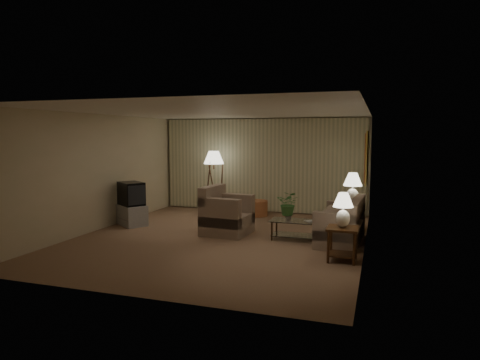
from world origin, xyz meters
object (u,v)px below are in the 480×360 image
object	(u,v)px
ottoman	(256,208)
armchair	(227,215)
side_table_near	(342,238)
crt_tv	(131,194)
vase	(288,217)
table_lamp_near	(343,207)
tv_cabinet	(132,215)
sofa	(340,225)
side_table_far	(352,213)
coffee_table	(295,227)
table_lamp_far	(353,186)
floor_lamp	(214,181)

from	to	relation	value
ottoman	armchair	bearing A→B (deg)	-90.42
side_table_near	crt_tv	size ratio (longest dim) A/B	0.74
crt_tv	vase	distance (m)	3.99
table_lamp_near	tv_cabinet	xyz separation A→B (m)	(-5.20, 1.47, -0.71)
sofa	side_table_far	distance (m)	1.26
table_lamp_near	coffee_table	xyz separation A→B (m)	(-1.07, 1.25, -0.69)
sofa	coffee_table	world-z (taller)	sofa
crt_tv	vase	bearing A→B (deg)	31.63
side_table_near	ottoman	distance (m)	4.46
ottoman	coffee_table	bearing A→B (deg)	-56.79
side_table_far	ottoman	size ratio (longest dim) A/B	0.95
table_lamp_near	coffee_table	bearing A→B (deg)	130.68
side_table_near	side_table_far	size ratio (longest dim) A/B	1.00
sofa	crt_tv	xyz separation A→B (m)	(-5.05, 0.12, 0.42)
table_lamp_far	tv_cabinet	bearing A→B (deg)	-167.78
table_lamp_far	sofa	bearing A→B (deg)	-96.84
table_lamp_near	table_lamp_far	world-z (taller)	table_lamp_far
side_table_far	floor_lamp	bearing A→B (deg)	164.96
side_table_far	floor_lamp	xyz separation A→B (m)	(-3.88, 1.04, 0.52)
side_table_near	coffee_table	xyz separation A→B (m)	(-1.07, 1.25, -0.13)
tv_cabinet	floor_lamp	world-z (taller)	floor_lamp
table_lamp_near	vase	world-z (taller)	table_lamp_near
floor_lamp	table_lamp_far	bearing A→B (deg)	-15.04
armchair	crt_tv	xyz separation A→B (m)	(-2.56, 0.16, 0.36)
ottoman	sofa	bearing A→B (deg)	-42.46
sofa	crt_tv	world-z (taller)	crt_tv
sofa	table_lamp_far	world-z (taller)	table_lamp_far
ottoman	vase	xyz separation A→B (m)	(1.39, -2.36, 0.27)
crt_tv	side_table_near	bearing A→B (deg)	19.03
tv_cabinet	table_lamp_near	bearing A→B (deg)	19.03
coffee_table	ottoman	world-z (taller)	ottoman
sofa	coffee_table	size ratio (longest dim) A/B	1.66
table_lamp_near	crt_tv	size ratio (longest dim) A/B	0.76
sofa	crt_tv	distance (m)	5.07
tv_cabinet	ottoman	xyz separation A→B (m)	(2.58, 2.14, -0.04)
tv_cabinet	side_table_near	bearing A→B (deg)	19.03
coffee_table	floor_lamp	world-z (taller)	floor_lamp
coffee_table	crt_tv	xyz separation A→B (m)	(-4.13, 0.22, 0.51)
side_table_near	coffee_table	world-z (taller)	side_table_near
side_table_far	tv_cabinet	world-z (taller)	side_table_far
side_table_far	crt_tv	bearing A→B (deg)	-167.78
table_lamp_far	coffee_table	distance (m)	1.89
side_table_far	floor_lamp	distance (m)	4.05
coffee_table	crt_tv	bearing A→B (deg)	176.89
side_table_far	tv_cabinet	size ratio (longest dim) A/B	0.62
armchair	side_table_far	bearing A→B (deg)	-59.47
floor_lamp	coffee_table	bearing A→B (deg)	-40.48
side_table_near	vase	world-z (taller)	side_table_near
armchair	coffee_table	distance (m)	1.57
coffee_table	tv_cabinet	size ratio (longest dim) A/B	1.10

